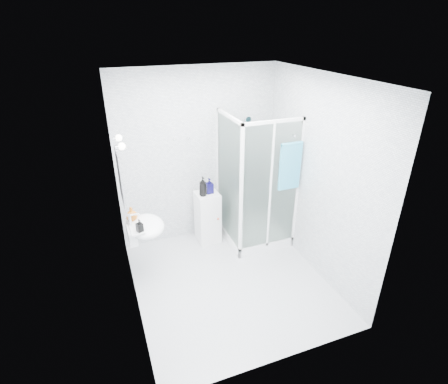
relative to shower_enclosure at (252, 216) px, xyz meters
name	(u,v)px	position (x,y,z in m)	size (l,w,h in m)	color
room	(231,193)	(-0.67, -0.77, 0.85)	(2.40, 2.60, 2.60)	silver
shower_enclosure	(252,216)	(0.00, 0.00, 0.00)	(0.90, 0.95, 2.00)	white
wall_basin	(144,227)	(-1.66, -0.32, 0.35)	(0.46, 0.56, 0.35)	white
mirror	(120,178)	(-1.85, -0.32, 1.05)	(0.02, 0.60, 0.70)	white
vanity_lights	(120,142)	(-1.80, -0.32, 1.47)	(0.10, 0.40, 0.08)	silver
wall_hooks	(181,139)	(-0.92, 0.49, 1.17)	(0.23, 0.06, 0.03)	silver
storage_cabinet	(208,217)	(-0.62, 0.28, -0.04)	(0.35, 0.37, 0.81)	white
hand_towel	(290,165)	(0.33, -0.40, 0.93)	(0.31, 0.05, 0.67)	#3298BD
shampoo_bottle_a	(203,186)	(-0.70, 0.23, 0.51)	(0.11, 0.11, 0.30)	black
shampoo_bottle_b	(209,186)	(-0.59, 0.28, 0.48)	(0.10, 0.11, 0.23)	#0D0B42
soap_dispenser_orange	(131,214)	(-1.77, -0.21, 0.51)	(0.14, 0.14, 0.18)	#B35E15
soap_dispenser_black	(139,226)	(-1.72, -0.51, 0.49)	(0.07, 0.07, 0.16)	black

